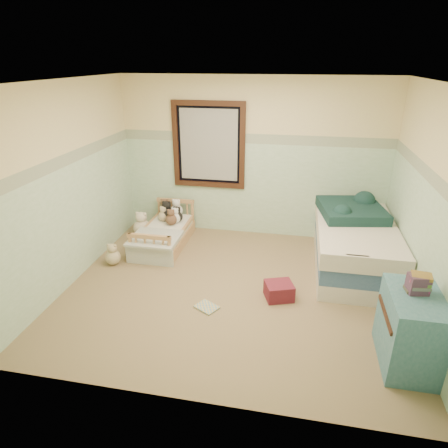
% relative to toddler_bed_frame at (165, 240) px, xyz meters
% --- Properties ---
extents(floor, '(4.20, 3.60, 0.02)m').
position_rel_toddler_bed_frame_xyz_m(floor, '(1.26, -1.05, -0.09)').
color(floor, olive).
rests_on(floor, ground).
extents(ceiling, '(4.20, 3.60, 0.02)m').
position_rel_toddler_bed_frame_xyz_m(ceiling, '(1.26, -1.05, 2.43)').
color(ceiling, white).
rests_on(ceiling, wall_back).
extents(wall_back, '(4.20, 0.04, 2.50)m').
position_rel_toddler_bed_frame_xyz_m(wall_back, '(1.26, 0.75, 1.17)').
color(wall_back, beige).
rests_on(wall_back, floor).
extents(wall_front, '(4.20, 0.04, 2.50)m').
position_rel_toddler_bed_frame_xyz_m(wall_front, '(1.26, -2.85, 1.17)').
color(wall_front, beige).
rests_on(wall_front, floor).
extents(wall_left, '(0.04, 3.60, 2.50)m').
position_rel_toddler_bed_frame_xyz_m(wall_left, '(-0.84, -1.05, 1.17)').
color(wall_left, beige).
rests_on(wall_left, floor).
extents(wall_right, '(0.04, 3.60, 2.50)m').
position_rel_toddler_bed_frame_xyz_m(wall_right, '(3.36, -1.05, 1.17)').
color(wall_right, beige).
rests_on(wall_right, floor).
extents(wainscot_mint, '(4.20, 0.01, 1.50)m').
position_rel_toddler_bed_frame_xyz_m(wainscot_mint, '(1.26, 0.74, 0.67)').
color(wainscot_mint, '#9CC39E').
rests_on(wainscot_mint, floor).
extents(border_strip, '(4.20, 0.01, 0.15)m').
position_rel_toddler_bed_frame_xyz_m(border_strip, '(1.26, 0.74, 1.49)').
color(border_strip, '#48644F').
rests_on(border_strip, wall_back).
extents(window_frame, '(1.16, 0.06, 1.36)m').
position_rel_toddler_bed_frame_xyz_m(window_frame, '(0.56, 0.71, 1.37)').
color(window_frame, black).
rests_on(window_frame, wall_back).
extents(window_blinds, '(0.92, 0.01, 1.12)m').
position_rel_toddler_bed_frame_xyz_m(window_blinds, '(0.56, 0.72, 1.37)').
color(window_blinds, '#B6B6B4').
rests_on(window_blinds, window_frame).
extents(toddler_bed_frame, '(0.64, 1.29, 0.17)m').
position_rel_toddler_bed_frame_xyz_m(toddler_bed_frame, '(0.00, 0.00, 0.00)').
color(toddler_bed_frame, tan).
rests_on(toddler_bed_frame, floor).
extents(toddler_mattress, '(0.59, 1.23, 0.12)m').
position_rel_toddler_bed_frame_xyz_m(toddler_mattress, '(0.00, 0.00, 0.14)').
color(toddler_mattress, white).
rests_on(toddler_mattress, toddler_bed_frame).
extents(patchwork_quilt, '(0.70, 0.64, 0.03)m').
position_rel_toddler_bed_frame_xyz_m(patchwork_quilt, '(0.00, -0.40, 0.22)').
color(patchwork_quilt, '#7993C5').
rests_on(patchwork_quilt, toddler_mattress).
extents(plush_bed_brown, '(0.20, 0.20, 0.20)m').
position_rel_toddler_bed_frame_xyz_m(plush_bed_brown, '(-0.15, 0.50, 0.30)').
color(plush_bed_brown, brown).
rests_on(plush_bed_brown, toddler_mattress).
extents(plush_bed_white, '(0.20, 0.20, 0.20)m').
position_rel_toddler_bed_frame_xyz_m(plush_bed_white, '(0.05, 0.50, 0.30)').
color(plush_bed_white, white).
rests_on(plush_bed_white, toddler_mattress).
extents(plush_bed_tan, '(0.17, 0.17, 0.17)m').
position_rel_toddler_bed_frame_xyz_m(plush_bed_tan, '(-0.10, 0.28, 0.29)').
color(plush_bed_tan, '#C4B289').
rests_on(plush_bed_tan, toddler_mattress).
extents(plush_bed_dark, '(0.18, 0.18, 0.18)m').
position_rel_toddler_bed_frame_xyz_m(plush_bed_dark, '(0.13, 0.28, 0.29)').
color(plush_bed_dark, black).
rests_on(plush_bed_dark, toddler_mattress).
extents(plush_floor_cream, '(0.28, 0.28, 0.28)m').
position_rel_toddler_bed_frame_xyz_m(plush_floor_cream, '(-0.48, 0.25, 0.06)').
color(plush_floor_cream, '#EDE0C6').
rests_on(plush_floor_cream, floor).
extents(plush_floor_tan, '(0.22, 0.22, 0.22)m').
position_rel_toddler_bed_frame_xyz_m(plush_floor_tan, '(-0.52, -0.74, 0.03)').
color(plush_floor_tan, '#C4B289').
rests_on(plush_floor_tan, floor).
extents(twin_bed_frame, '(0.99, 1.98, 0.22)m').
position_rel_toddler_bed_frame_xyz_m(twin_bed_frame, '(2.81, -0.14, 0.03)').
color(twin_bed_frame, silver).
rests_on(twin_bed_frame, floor).
extents(twin_boxspring, '(0.99, 1.98, 0.22)m').
position_rel_toddler_bed_frame_xyz_m(twin_boxspring, '(2.81, -0.14, 0.25)').
color(twin_boxspring, navy).
rests_on(twin_boxspring, twin_bed_frame).
extents(twin_mattress, '(1.03, 2.02, 0.22)m').
position_rel_toddler_bed_frame_xyz_m(twin_mattress, '(2.81, -0.14, 0.47)').
color(twin_mattress, white).
rests_on(twin_mattress, twin_boxspring).
extents(teal_blanket, '(0.98, 1.02, 0.14)m').
position_rel_toddler_bed_frame_xyz_m(teal_blanket, '(2.76, 0.16, 0.65)').
color(teal_blanket, '#133234').
rests_on(teal_blanket, twin_mattress).
extents(dresser, '(0.47, 0.75, 0.75)m').
position_rel_toddler_bed_frame_xyz_m(dresser, '(3.12, -2.00, 0.29)').
color(dresser, '#2C6477').
rests_on(dresser, floor).
extents(book_stack, '(0.20, 0.17, 0.18)m').
position_rel_toddler_bed_frame_xyz_m(book_stack, '(3.12, -1.93, 0.76)').
color(book_stack, brown).
rests_on(book_stack, dresser).
extents(red_pillow, '(0.40, 0.38, 0.20)m').
position_rel_toddler_bed_frame_xyz_m(red_pillow, '(1.86, -1.14, 0.02)').
color(red_pillow, maroon).
rests_on(red_pillow, floor).
extents(floor_book, '(0.32, 0.30, 0.02)m').
position_rel_toddler_bed_frame_xyz_m(floor_book, '(1.04, -1.52, -0.07)').
color(floor_book, gold).
rests_on(floor_book, floor).
extents(extra_plush_0, '(0.22, 0.22, 0.22)m').
position_rel_toddler_bed_frame_xyz_m(extra_plush_0, '(-0.06, 0.33, 0.31)').
color(extra_plush_0, black).
rests_on(extra_plush_0, toddler_mattress).
extents(extra_plush_1, '(0.18, 0.18, 0.18)m').
position_rel_toddler_bed_frame_xyz_m(extra_plush_1, '(0.07, 0.15, 0.29)').
color(extra_plush_1, brown).
rests_on(extra_plush_1, toddler_mattress).
extents(extra_plush_2, '(0.17, 0.17, 0.17)m').
position_rel_toddler_bed_frame_xyz_m(extra_plush_2, '(0.11, 0.24, 0.29)').
color(extra_plush_2, white).
rests_on(extra_plush_2, toddler_mattress).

